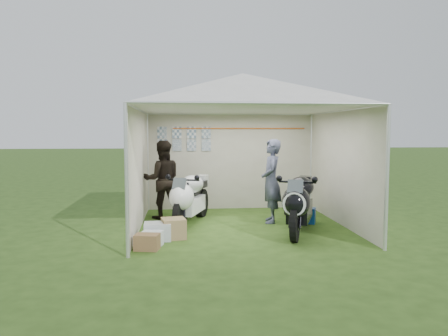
% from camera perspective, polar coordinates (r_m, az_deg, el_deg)
% --- Properties ---
extents(ground, '(80.00, 80.00, 0.00)m').
position_cam_1_polar(ground, '(8.77, 2.38, -7.57)').
color(ground, '#2B4715').
rests_on(ground, ground).
extents(canopy_tent, '(5.66, 5.66, 3.00)m').
position_cam_1_polar(canopy_tent, '(8.63, 2.41, 9.42)').
color(canopy_tent, silver).
rests_on(canopy_tent, ground).
extents(motorcycle_white, '(0.93, 1.99, 1.01)m').
position_cam_1_polar(motorcycle_white, '(8.83, -4.50, -3.77)').
color(motorcycle_white, black).
rests_on(motorcycle_white, ground).
extents(motorcycle_black, '(1.08, 2.07, 1.07)m').
position_cam_1_polar(motorcycle_black, '(8.13, 9.85, -4.34)').
color(motorcycle_black, black).
rests_on(motorcycle_black, ground).
extents(paddock_stand, '(0.49, 0.40, 0.31)m').
position_cam_1_polar(paddock_stand, '(9.17, 10.52, -6.10)').
color(paddock_stand, '#1A49B7').
rests_on(paddock_stand, ground).
extents(person_dark_jacket, '(0.91, 0.75, 1.69)m').
position_cam_1_polar(person_dark_jacket, '(9.49, -8.07, -1.51)').
color(person_dark_jacket, black).
rests_on(person_dark_jacket, ground).
extents(person_blue_jacket, '(0.49, 0.67, 1.72)m').
position_cam_1_polar(person_blue_jacket, '(9.02, 6.20, -1.71)').
color(person_blue_jacket, '#535774').
rests_on(person_blue_jacket, ground).
extents(equipment_box, '(0.48, 0.40, 0.45)m').
position_cam_1_polar(equipment_box, '(9.91, 9.43, -4.87)').
color(equipment_box, black).
rests_on(equipment_box, ground).
extents(crate_0, '(0.47, 0.37, 0.30)m').
position_cam_1_polar(crate_0, '(7.71, -8.68, -8.20)').
color(crate_0, silver).
rests_on(crate_0, ground).
extents(crate_1, '(0.46, 0.46, 0.35)m').
position_cam_1_polar(crate_1, '(7.80, -6.60, -7.84)').
color(crate_1, olive).
rests_on(crate_1, ground).
extents(crate_2, '(0.39, 0.35, 0.24)m').
position_cam_1_polar(crate_2, '(7.36, -9.41, -9.10)').
color(crate_2, silver).
rests_on(crate_2, ground).
extents(crate_3, '(0.42, 0.34, 0.25)m').
position_cam_1_polar(crate_3, '(7.14, -10.02, -9.49)').
color(crate_3, brown).
rests_on(crate_3, ground).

